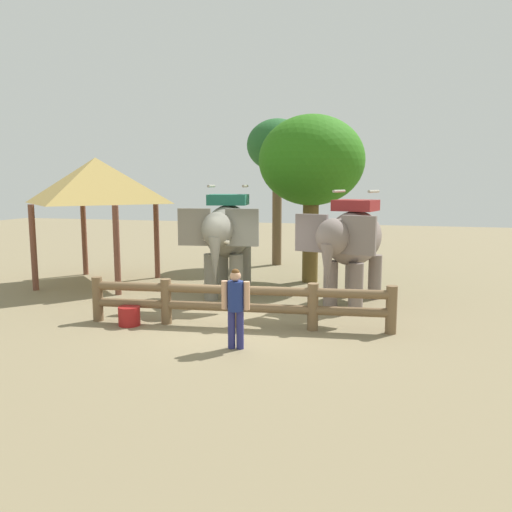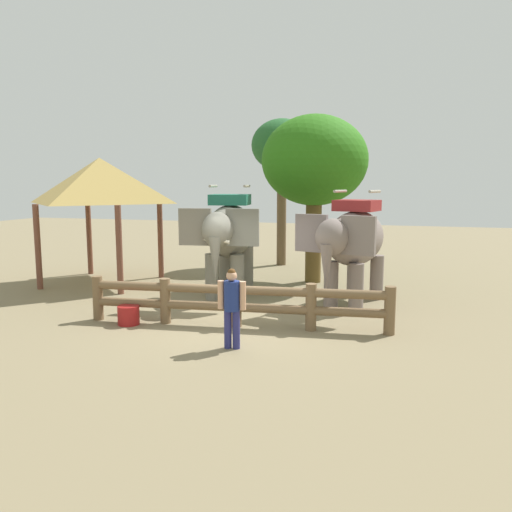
{
  "view_description": "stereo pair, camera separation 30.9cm",
  "coord_description": "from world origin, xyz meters",
  "px_view_note": "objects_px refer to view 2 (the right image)",
  "views": [
    {
      "loc": [
        3.28,
        -10.66,
        3.22
      ],
      "look_at": [
        0.0,
        1.61,
        1.4
      ],
      "focal_mm": 35.67,
      "sensor_mm": 36.0,
      "label": 1
    },
    {
      "loc": [
        3.58,
        -10.58,
        3.22
      ],
      "look_at": [
        0.0,
        1.61,
        1.4
      ],
      "focal_mm": 35.67,
      "sensor_mm": 36.0,
      "label": 2
    }
  ],
  "objects_px": {
    "log_fence": "(236,300)",
    "tourist_woman_in_black": "(232,303)",
    "elephant_near_left": "(229,234)",
    "feed_bucket": "(129,315)",
    "elephant_center": "(353,241)",
    "tree_back_center": "(282,148)",
    "thatched_shelter": "(100,181)",
    "tree_far_left": "(315,162)"
  },
  "relations": [
    {
      "from": "feed_bucket",
      "to": "tree_back_center",
      "type": "bearing_deg",
      "value": 81.92
    },
    {
      "from": "log_fence",
      "to": "elephant_center",
      "type": "distance_m",
      "value": 3.79
    },
    {
      "from": "elephant_center",
      "to": "feed_bucket",
      "type": "relative_size",
      "value": 7.37
    },
    {
      "from": "tourist_woman_in_black",
      "to": "thatched_shelter",
      "type": "distance_m",
      "value": 8.37
    },
    {
      "from": "elephant_center",
      "to": "tourist_woman_in_black",
      "type": "bearing_deg",
      "value": -113.68
    },
    {
      "from": "tourist_woman_in_black",
      "to": "feed_bucket",
      "type": "xyz_separation_m",
      "value": [
        -2.84,
        0.95,
        -0.7
      ]
    },
    {
      "from": "elephant_near_left",
      "to": "elephant_center",
      "type": "relative_size",
      "value": 1.03
    },
    {
      "from": "log_fence",
      "to": "thatched_shelter",
      "type": "height_order",
      "value": "thatched_shelter"
    },
    {
      "from": "tourist_woman_in_black",
      "to": "feed_bucket",
      "type": "relative_size",
      "value": 3.22
    },
    {
      "from": "tree_back_center",
      "to": "thatched_shelter",
      "type": "bearing_deg",
      "value": -131.71
    },
    {
      "from": "log_fence",
      "to": "elephant_near_left",
      "type": "relative_size",
      "value": 1.84
    },
    {
      "from": "tree_far_left",
      "to": "feed_bucket",
      "type": "height_order",
      "value": "tree_far_left"
    },
    {
      "from": "elephant_center",
      "to": "tourist_woman_in_black",
      "type": "xyz_separation_m",
      "value": [
        -1.88,
        -4.29,
        -0.79
      ]
    },
    {
      "from": "tourist_woman_in_black",
      "to": "tree_far_left",
      "type": "relative_size",
      "value": 0.3
    },
    {
      "from": "log_fence",
      "to": "tourist_woman_in_black",
      "type": "bearing_deg",
      "value": -74.54
    },
    {
      "from": "log_fence",
      "to": "elephant_center",
      "type": "relative_size",
      "value": 1.9
    },
    {
      "from": "tourist_woman_in_black",
      "to": "thatched_shelter",
      "type": "bearing_deg",
      "value": 140.33
    },
    {
      "from": "elephant_center",
      "to": "tree_back_center",
      "type": "relative_size",
      "value": 0.64
    },
    {
      "from": "elephant_near_left",
      "to": "tree_back_center",
      "type": "relative_size",
      "value": 0.66
    },
    {
      "from": "elephant_near_left",
      "to": "log_fence",
      "type": "bearing_deg",
      "value": -67.84
    },
    {
      "from": "tourist_woman_in_black",
      "to": "tree_back_center",
      "type": "distance_m",
      "value": 11.1
    },
    {
      "from": "elephant_near_left",
      "to": "feed_bucket",
      "type": "bearing_deg",
      "value": -108.25
    },
    {
      "from": "elephant_near_left",
      "to": "tourist_woman_in_black",
      "type": "xyz_separation_m",
      "value": [
        1.66,
        -4.54,
        -0.87
      ]
    },
    {
      "from": "tree_far_left",
      "to": "tree_back_center",
      "type": "xyz_separation_m",
      "value": [
        -1.83,
        3.18,
        0.67
      ]
    },
    {
      "from": "tourist_woman_in_black",
      "to": "tree_back_center",
      "type": "relative_size",
      "value": 0.28
    },
    {
      "from": "thatched_shelter",
      "to": "tree_back_center",
      "type": "height_order",
      "value": "tree_back_center"
    },
    {
      "from": "elephant_near_left",
      "to": "feed_bucket",
      "type": "height_order",
      "value": "elephant_near_left"
    },
    {
      "from": "elephant_center",
      "to": "tourist_woman_in_black",
      "type": "distance_m",
      "value": 4.75
    },
    {
      "from": "log_fence",
      "to": "thatched_shelter",
      "type": "relative_size",
      "value": 1.72
    },
    {
      "from": "feed_bucket",
      "to": "elephant_center",
      "type": "bearing_deg",
      "value": 35.25
    },
    {
      "from": "tree_back_center",
      "to": "log_fence",
      "type": "bearing_deg",
      "value": -82.97
    },
    {
      "from": "tourist_woman_in_black",
      "to": "tree_back_center",
      "type": "xyz_separation_m",
      "value": [
        -1.51,
        10.37,
        3.64
      ]
    },
    {
      "from": "elephant_center",
      "to": "tree_back_center",
      "type": "bearing_deg",
      "value": 119.08
    },
    {
      "from": "elephant_near_left",
      "to": "elephant_center",
      "type": "distance_m",
      "value": 3.55
    },
    {
      "from": "tourist_woman_in_black",
      "to": "thatched_shelter",
      "type": "height_order",
      "value": "thatched_shelter"
    },
    {
      "from": "tourist_woman_in_black",
      "to": "tree_far_left",
      "type": "bearing_deg",
      "value": 87.38
    },
    {
      "from": "thatched_shelter",
      "to": "tree_far_left",
      "type": "relative_size",
      "value": 0.75
    },
    {
      "from": "tourist_woman_in_black",
      "to": "feed_bucket",
      "type": "bearing_deg",
      "value": 161.53
    },
    {
      "from": "feed_bucket",
      "to": "tourist_woman_in_black",
      "type": "bearing_deg",
      "value": -18.47
    },
    {
      "from": "log_fence",
      "to": "elephant_near_left",
      "type": "distance_m",
      "value": 3.52
    },
    {
      "from": "tree_far_left",
      "to": "tourist_woman_in_black",
      "type": "bearing_deg",
      "value": -92.62
    },
    {
      "from": "log_fence",
      "to": "feed_bucket",
      "type": "distance_m",
      "value": 2.52
    }
  ]
}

